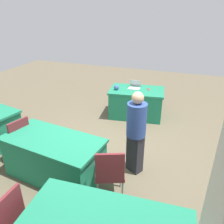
{
  "coord_description": "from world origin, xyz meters",
  "views": [
    {
      "loc": [
        -1.42,
        3.55,
        2.79
      ],
      "look_at": [
        -0.03,
        -0.21,
        0.9
      ],
      "focal_mm": 35.61,
      "sensor_mm": 36.0,
      "label": 1
    }
  ],
  "objects_px": {
    "chair_tucked_left": "(17,138)",
    "chair_by_pillar": "(110,171)",
    "laptop_silver": "(134,87)",
    "table_mid_left": "(54,157)",
    "scissors_red": "(148,89)",
    "chair_near_front": "(3,219)",
    "person_attendee_standing": "(136,130)",
    "table_foreground": "(136,103)",
    "yarn_ball": "(116,87)"
  },
  "relations": [
    {
      "from": "chair_tucked_left",
      "to": "yarn_ball",
      "type": "xyz_separation_m",
      "value": [
        -1.11,
        -2.6,
        0.31
      ]
    },
    {
      "from": "table_foreground",
      "to": "scissors_red",
      "type": "bearing_deg",
      "value": -157.16
    },
    {
      "from": "yarn_ball",
      "to": "chair_by_pillar",
      "type": "bearing_deg",
      "value": 107.36
    },
    {
      "from": "laptop_silver",
      "to": "yarn_ball",
      "type": "distance_m",
      "value": 0.52
    },
    {
      "from": "chair_near_front",
      "to": "scissors_red",
      "type": "xyz_separation_m",
      "value": [
        -0.78,
        -4.44,
        0.24
      ]
    },
    {
      "from": "chair_by_pillar",
      "to": "scissors_red",
      "type": "xyz_separation_m",
      "value": [
        0.11,
        -3.24,
        0.22
      ]
    },
    {
      "from": "chair_near_front",
      "to": "chair_tucked_left",
      "type": "height_order",
      "value": "chair_near_front"
    },
    {
      "from": "table_mid_left",
      "to": "table_foreground",
      "type": "bearing_deg",
      "value": -103.9
    },
    {
      "from": "chair_near_front",
      "to": "chair_by_pillar",
      "type": "distance_m",
      "value": 1.49
    },
    {
      "from": "chair_near_front",
      "to": "chair_tucked_left",
      "type": "bearing_deg",
      "value": 36.05
    },
    {
      "from": "chair_near_front",
      "to": "laptop_silver",
      "type": "xyz_separation_m",
      "value": [
        -0.4,
        -4.41,
        0.27
      ]
    },
    {
      "from": "laptop_silver",
      "to": "table_foreground",
      "type": "bearing_deg",
      "value": 132.97
    },
    {
      "from": "table_foreground",
      "to": "chair_tucked_left",
      "type": "height_order",
      "value": "chair_tucked_left"
    },
    {
      "from": "person_attendee_standing",
      "to": "scissors_red",
      "type": "distance_m",
      "value": 2.43
    },
    {
      "from": "table_mid_left",
      "to": "scissors_red",
      "type": "distance_m",
      "value": 3.24
    },
    {
      "from": "person_attendee_standing",
      "to": "chair_near_front",
      "type": "bearing_deg",
      "value": -88.34
    },
    {
      "from": "chair_near_front",
      "to": "yarn_ball",
      "type": "bearing_deg",
      "value": -0.42
    },
    {
      "from": "chair_near_front",
      "to": "chair_by_pillar",
      "type": "relative_size",
      "value": 0.98
    },
    {
      "from": "table_foreground",
      "to": "chair_tucked_left",
      "type": "distance_m",
      "value": 3.25
    },
    {
      "from": "table_foreground",
      "to": "laptop_silver",
      "type": "height_order",
      "value": "laptop_silver"
    },
    {
      "from": "table_mid_left",
      "to": "chair_tucked_left",
      "type": "xyz_separation_m",
      "value": [
        0.9,
        -0.12,
        0.15
      ]
    },
    {
      "from": "chair_tucked_left",
      "to": "table_foreground",
      "type": "bearing_deg",
      "value": -16.22
    },
    {
      "from": "chair_tucked_left",
      "to": "person_attendee_standing",
      "type": "relative_size",
      "value": 0.6
    },
    {
      "from": "laptop_silver",
      "to": "yarn_ball",
      "type": "xyz_separation_m",
      "value": [
        0.42,
        0.3,
        0.03
      ]
    },
    {
      "from": "chair_by_pillar",
      "to": "scissors_red",
      "type": "distance_m",
      "value": 3.25
    },
    {
      "from": "laptop_silver",
      "to": "table_mid_left",
      "type": "bearing_deg",
      "value": 75.65
    },
    {
      "from": "table_foreground",
      "to": "table_mid_left",
      "type": "height_order",
      "value": "same"
    },
    {
      "from": "chair_near_front",
      "to": "table_foreground",
      "type": "bearing_deg",
      "value": -7.25
    },
    {
      "from": "table_mid_left",
      "to": "laptop_silver",
      "type": "height_order",
      "value": "laptop_silver"
    },
    {
      "from": "person_attendee_standing",
      "to": "chair_by_pillar",
      "type": "bearing_deg",
      "value": -72.74
    },
    {
      "from": "table_mid_left",
      "to": "yarn_ball",
      "type": "distance_m",
      "value": 2.77
    },
    {
      "from": "chair_tucked_left",
      "to": "person_attendee_standing",
      "type": "xyz_separation_m",
      "value": [
        -2.2,
        -0.51,
        0.33
      ]
    },
    {
      "from": "yarn_ball",
      "to": "scissors_red",
      "type": "relative_size",
      "value": 0.75
    },
    {
      "from": "table_foreground",
      "to": "person_attendee_standing",
      "type": "bearing_deg",
      "value": 104.06
    },
    {
      "from": "chair_near_front",
      "to": "person_attendee_standing",
      "type": "height_order",
      "value": "person_attendee_standing"
    },
    {
      "from": "chair_by_pillar",
      "to": "laptop_silver",
      "type": "height_order",
      "value": "laptop_silver"
    },
    {
      "from": "table_foreground",
      "to": "scissors_red",
      "type": "xyz_separation_m",
      "value": [
        -0.29,
        -0.12,
        0.39
      ]
    },
    {
      "from": "chair_near_front",
      "to": "chair_by_pillar",
      "type": "bearing_deg",
      "value": -37.26
    },
    {
      "from": "laptop_silver",
      "to": "scissors_red",
      "type": "height_order",
      "value": "laptop_silver"
    },
    {
      "from": "table_foreground",
      "to": "yarn_ball",
      "type": "relative_size",
      "value": 11.55
    },
    {
      "from": "person_attendee_standing",
      "to": "laptop_silver",
      "type": "distance_m",
      "value": 2.48
    },
    {
      "from": "table_foreground",
      "to": "chair_by_pillar",
      "type": "distance_m",
      "value": 3.15
    },
    {
      "from": "table_foreground",
      "to": "chair_tucked_left",
      "type": "xyz_separation_m",
      "value": [
        1.63,
        2.81,
        0.15
      ]
    },
    {
      "from": "table_foreground",
      "to": "chair_by_pillar",
      "type": "height_order",
      "value": "chair_by_pillar"
    },
    {
      "from": "chair_by_pillar",
      "to": "laptop_silver",
      "type": "distance_m",
      "value": 3.26
    },
    {
      "from": "table_mid_left",
      "to": "chair_by_pillar",
      "type": "xyz_separation_m",
      "value": [
        -1.12,
        0.19,
        0.17
      ]
    },
    {
      "from": "table_foreground",
      "to": "scissors_red",
      "type": "distance_m",
      "value": 0.5
    },
    {
      "from": "chair_tucked_left",
      "to": "chair_by_pillar",
      "type": "relative_size",
      "value": 0.97
    },
    {
      "from": "scissors_red",
      "to": "table_mid_left",
      "type": "bearing_deg",
      "value": -39.28
    },
    {
      "from": "table_foreground",
      "to": "person_attendee_standing",
      "type": "distance_m",
      "value": 2.41
    }
  ]
}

